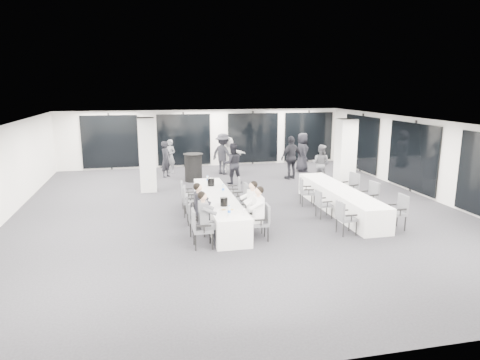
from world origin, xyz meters
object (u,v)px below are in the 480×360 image
at_px(chair_main_left_far, 186,193).
at_px(standing_guest_c, 223,151).
at_px(banquet_table_main, 218,208).
at_px(chair_main_right_fourth, 242,197).
at_px(cocktail_table, 193,167).
at_px(chair_side_left_far, 305,190).
at_px(standing_guest_d, 291,155).
at_px(banquet_table_side, 339,200).
at_px(chair_side_right_mid, 370,196).
at_px(standing_guest_b, 232,161).
at_px(chair_side_right_near, 398,210).
at_px(standing_guest_h, 321,161).
at_px(ice_bucket_far, 211,182).
at_px(chair_side_left_near, 344,216).
at_px(chair_side_right_far, 351,186).
at_px(standing_guest_f, 229,152).
at_px(ice_bucket_near, 224,202).
at_px(chair_main_left_mid, 191,207).
at_px(chair_main_right_mid, 248,205).
at_px(chair_main_left_near, 199,226).
at_px(standing_guest_a, 166,157).
at_px(chair_main_right_near, 262,220).
at_px(chair_main_right_far, 235,189).
at_px(chair_main_left_second, 195,217).
at_px(chair_main_left_fourth, 189,199).
at_px(standing_guest_g, 170,154).
at_px(chair_main_right_second, 256,213).
at_px(chair_side_left_mid, 322,202).
at_px(standing_guest_e, 302,150).

distance_m(chair_main_left_far, standing_guest_c, 5.61).
height_order(banquet_table_main, chair_main_right_fourth, chair_main_right_fourth).
bearing_deg(chair_main_right_fourth, standing_guest_c, -6.71).
height_order(cocktail_table, chair_side_left_far, cocktail_table).
bearing_deg(standing_guest_d, banquet_table_side, 67.75).
xyz_separation_m(chair_side_right_mid, standing_guest_b, (-3.40, 5.04, 0.37)).
xyz_separation_m(chair_side_right_near, standing_guest_h, (0.20, 5.98, 0.34)).
xyz_separation_m(chair_side_right_near, ice_bucket_far, (-4.79, 3.22, 0.32)).
distance_m(standing_guest_d, ice_bucket_far, 5.53).
distance_m(chair_side_left_near, chair_side_right_far, 3.40).
xyz_separation_m(standing_guest_f, ice_bucket_near, (-1.72, -8.25, -0.07)).
xyz_separation_m(cocktail_table, chair_main_left_mid, (-0.69, -5.75, -0.09)).
xyz_separation_m(chair_main_right_mid, chair_side_right_mid, (3.94, 0.00, 0.06)).
bearing_deg(chair_main_left_near, ice_bucket_near, 141.80).
bearing_deg(standing_guest_a, chair_main_left_near, -143.78).
bearing_deg(ice_bucket_far, chair_main_right_mid, -63.04).
relative_size(chair_main_right_near, chair_main_right_far, 1.01).
relative_size(banquet_table_main, chair_main_right_mid, 5.52).
xyz_separation_m(chair_main_left_near, standing_guest_b, (2.21, 6.82, 0.39)).
bearing_deg(chair_side_left_far, cocktail_table, -134.10).
relative_size(chair_main_left_far, chair_main_right_fourth, 0.91).
relative_size(chair_main_left_mid, standing_guest_h, 0.49).
distance_m(chair_main_left_second, ice_bucket_near, 0.87).
height_order(chair_main_left_mid, chair_main_right_far, chair_main_right_far).
relative_size(cocktail_table, chair_main_left_fourth, 1.23).
relative_size(cocktail_table, chair_side_right_mid, 1.15).
distance_m(chair_main_left_fourth, standing_guest_g, 6.91).
bearing_deg(chair_main_left_second, chair_main_right_mid, 130.20).
bearing_deg(cocktail_table, standing_guest_c, 38.28).
relative_size(chair_main_left_far, chair_side_left_near, 0.96).
bearing_deg(standing_guest_d, chair_side_right_near, 74.93).
distance_m(banquet_table_side, chair_side_right_far, 1.26).
bearing_deg(banquet_table_main, chair_side_left_near, -32.72).
height_order(chair_main_right_mid, standing_guest_g, standing_guest_g).
distance_m(chair_main_left_near, standing_guest_c, 9.11).
relative_size(chair_main_left_far, chair_main_right_second, 0.94).
bearing_deg(banquet_table_main, standing_guest_h, 39.34).
bearing_deg(chair_side_left_mid, chair_main_right_far, -132.53).
bearing_deg(standing_guest_e, chair_main_right_near, 159.30).
height_order(cocktail_table, standing_guest_h, standing_guest_h).
bearing_deg(standing_guest_e, chair_main_left_fourth, 141.18).
distance_m(cocktail_table, standing_guest_g, 2.14).
bearing_deg(chair_main_right_second, chair_main_left_far, 28.82).
distance_m(cocktail_table, standing_guest_e, 5.33).
bearing_deg(chair_main_right_fourth, chair_main_left_near, 145.33).
bearing_deg(chair_side_left_far, chair_main_left_fourth, -74.03).
xyz_separation_m(chair_main_left_second, standing_guest_e, (5.91, 7.69, 0.52)).
bearing_deg(chair_side_left_mid, chair_main_left_second, -81.48).
bearing_deg(chair_main_left_fourth, chair_main_right_fourth, 96.36).
height_order(chair_main_left_mid, chair_main_right_near, chair_main_right_near).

